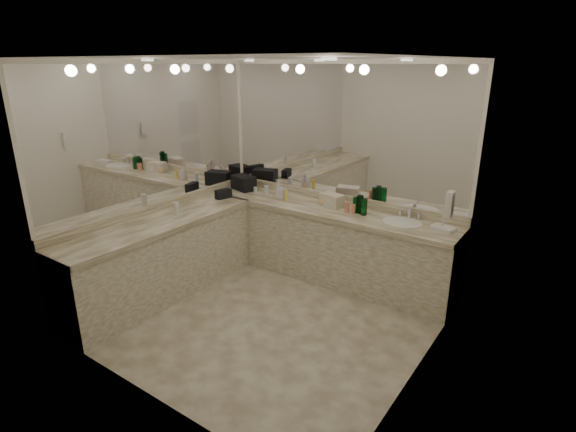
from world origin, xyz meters
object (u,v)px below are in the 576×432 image
Objects in this scene: black_toiletry_bag at (244,183)px; soap_bottle_a at (278,190)px; sink at (402,223)px; soap_bottle_b at (281,191)px; wall_phone at (450,204)px; soap_bottle_c at (324,199)px; cream_cosmetic_case at (332,200)px; hand_towel at (443,228)px.

soap_bottle_a is at bearing -5.82° from black_toiletry_bag.
black_toiletry_bag is at bearing 178.77° from sink.
soap_bottle_b is at bearing -179.84° from sink.
soap_bottle_c is at bearing 160.99° from wall_phone.
soap_bottle_b is at bearing -159.60° from cream_cosmetic_case.
soap_bottle_b is (-0.70, -0.08, 0.02)m from cream_cosmetic_case.
black_toiletry_bag is 1.42× the size of hand_towel.
soap_bottle_a is 1.38× the size of soap_bottle_c.
sink is 0.91m from wall_phone.
soap_bottle_c is (0.60, 0.07, -0.02)m from soap_bottle_b.
wall_phone reaches higher than soap_bottle_b.
soap_bottle_a reaches higher than hand_towel.
cream_cosmetic_case is 1.29× the size of soap_bottle_a.
cream_cosmetic_case is 1.77× the size of soap_bottle_c.
sink is 1.31× the size of black_toiletry_bag.
black_toiletry_bag is at bearing -165.21° from cream_cosmetic_case.
sink is at bearing -1.23° from black_toiletry_bag.
wall_phone is at bearing -71.99° from hand_towel.
hand_towel is at bearing 1.14° from soap_bottle_a.
wall_phone is 0.85× the size of cream_cosmetic_case.
cream_cosmetic_case is (-1.53, 0.58, -0.37)m from wall_phone.
cream_cosmetic_case reaches higher than sink.
cream_cosmetic_case is 0.74m from soap_bottle_a.
wall_phone is at bearing -19.01° from soap_bottle_c.
black_toiletry_bag is 2.12× the size of soap_bottle_c.
wall_phone is 2.98m from black_toiletry_bag.
wall_phone reaches higher than black_toiletry_bag.
wall_phone is 1.68m from cream_cosmetic_case.
sink is at bearing 0.55° from soap_bottle_a.
wall_phone is 1.10× the size of soap_bottle_a.
soap_bottle_a is 0.64m from soap_bottle_c.
wall_phone is 1.77m from soap_bottle_c.
hand_towel is (1.36, -0.05, -0.06)m from cream_cosmetic_case.
cream_cosmetic_case reaches higher than soap_bottle_c.
soap_bottle_c is (0.63, 0.08, -0.03)m from soap_bottle_a.
soap_bottle_a is at bearing -178.86° from hand_towel.
cream_cosmetic_case is 0.11m from soap_bottle_c.
wall_phone reaches higher than cream_cosmetic_case.
soap_bottle_b reaches higher than hand_towel.
sink is 2.01× the size of soap_bottle_a.
soap_bottle_a reaches higher than black_toiletry_bag.
soap_bottle_a reaches higher than sink.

